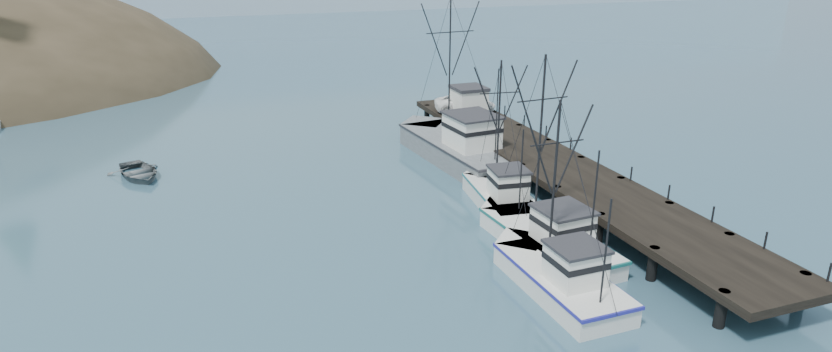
% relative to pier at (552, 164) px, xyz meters
% --- Properties ---
extents(ground, '(400.00, 400.00, 0.00)m').
position_rel_pier_xyz_m(ground, '(-14.00, -16.00, -1.69)').
color(ground, '#2D5065').
rests_on(ground, ground).
extents(pier, '(6.00, 44.00, 2.00)m').
position_rel_pier_xyz_m(pier, '(0.00, 0.00, 0.00)').
color(pier, black).
rests_on(pier, ground).
extents(distant_ridge, '(360.00, 40.00, 26.00)m').
position_rel_pier_xyz_m(distant_ridge, '(-4.00, 154.00, -1.69)').
color(distant_ridge, '#9EB2C6').
rests_on(distant_ridge, ground).
extents(distant_ridge_far, '(180.00, 25.00, 18.00)m').
position_rel_pier_xyz_m(distant_ridge_far, '(-54.00, 169.00, -1.69)').
color(distant_ridge_far, silver).
rests_on(distant_ridge_far, ground).
extents(moored_sailboats, '(13.97, 19.78, 6.35)m').
position_rel_pier_xyz_m(moored_sailboats, '(-44.04, 41.43, -1.36)').
color(moored_sailboats, silver).
rests_on(moored_sailboats, ground).
extents(trawler_near, '(4.61, 12.04, 12.06)m').
position_rel_pier_xyz_m(trawler_near, '(-6.18, -9.50, -0.87)').
color(trawler_near, silver).
rests_on(trawler_near, ground).
extents(trawler_mid, '(3.74, 10.58, 10.61)m').
position_rel_pier_xyz_m(trawler_mid, '(-8.09, -14.11, -0.87)').
color(trawler_mid, silver).
rests_on(trawler_mid, ground).
extents(trawler_far, '(4.35, 10.25, 10.58)m').
position_rel_pier_xyz_m(trawler_far, '(-5.60, -2.46, -0.87)').
color(trawler_far, silver).
rests_on(trawler_far, ground).
extents(work_vessel, '(6.39, 16.99, 13.97)m').
position_rel_pier_xyz_m(work_vessel, '(-4.32, 8.11, -0.46)').
color(work_vessel, slate).
rests_on(work_vessel, ground).
extents(pier_shed, '(3.00, 3.20, 2.80)m').
position_rel_pier_xyz_m(pier_shed, '(-0.29, 14.85, 1.73)').
color(pier_shed, silver).
rests_on(pier_shed, pier).
extents(pickup_truck, '(6.41, 4.07, 1.65)m').
position_rel_pier_xyz_m(pickup_truck, '(-0.03, 16.24, 1.13)').
color(pickup_truck, white).
rests_on(pickup_truck, pier).
extents(motorboat, '(5.51, 6.58, 1.17)m').
position_rel_pier_xyz_m(motorboat, '(-30.02, 12.81, -1.69)').
color(motorboat, '#555C5F').
rests_on(motorboat, ground).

